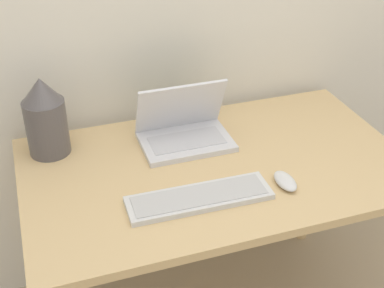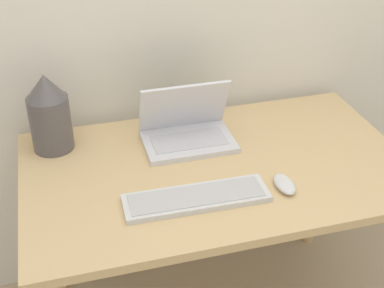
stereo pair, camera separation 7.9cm
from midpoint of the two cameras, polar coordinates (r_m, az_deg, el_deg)
name	(u,v)px [view 1 (the left image)]	position (r m, az deg, el deg)	size (l,w,h in m)	color
desk	(216,186)	(1.83, 1.31, -4.52)	(1.28, 0.76, 0.76)	tan
laptop	(184,129)	(1.88, -2.08, 1.58)	(0.31, 0.22, 0.22)	silver
keyboard	(199,198)	(1.62, -0.62, -5.77)	(0.44, 0.14, 0.02)	silver
mouse	(285,181)	(1.69, 8.60, -3.95)	(0.06, 0.11, 0.03)	silver
vase	(45,117)	(1.85, -16.58, 2.75)	(0.14, 0.14, 0.28)	#514C4C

